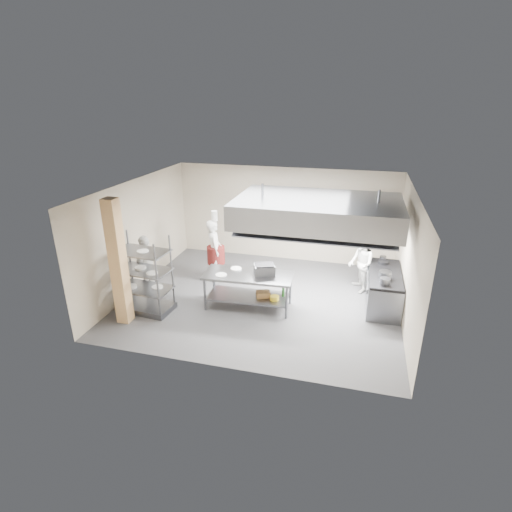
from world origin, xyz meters
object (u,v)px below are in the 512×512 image
(pass_rack, at_px, (144,274))
(chef_plating, at_px, (147,266))
(island, at_px, (248,291))
(chef_line, at_px, (361,264))
(cooking_range, at_px, (383,290))
(chef_head, at_px, (214,251))
(griddle, at_px, (264,270))
(stockpot, at_px, (385,275))

(pass_rack, relative_size, chef_plating, 1.15)
(island, bearing_deg, chef_plating, 177.61)
(chef_line, bearing_deg, chef_plating, -89.09)
(chef_plating, bearing_deg, chef_line, 113.63)
(cooking_range, bearing_deg, chef_head, 175.84)
(chef_line, bearing_deg, chef_head, -101.90)
(chef_line, xyz_separation_m, griddle, (-2.31, -1.56, 0.23))
(pass_rack, relative_size, griddle, 3.90)
(pass_rack, xyz_separation_m, stockpot, (5.70, 1.39, 0.03))
(pass_rack, xyz_separation_m, chef_plating, (-0.33, 0.75, -0.13))
(chef_plating, distance_m, griddle, 3.16)
(stockpot, bearing_deg, chef_head, 170.98)
(pass_rack, xyz_separation_m, chef_head, (1.05, 2.13, -0.07))
(island, distance_m, griddle, 0.70)
(island, xyz_separation_m, pass_rack, (-2.43, -0.79, 0.52))
(griddle, xyz_separation_m, stockpot, (2.88, 0.50, -0.03))
(chef_plating, bearing_deg, island, 97.15)
(island, bearing_deg, chef_head, 132.65)
(griddle, bearing_deg, island, 174.12)
(pass_rack, distance_m, griddle, 2.96)
(chef_line, distance_m, griddle, 2.79)
(pass_rack, height_order, griddle, pass_rack)
(pass_rack, relative_size, stockpot, 6.67)
(island, height_order, stockpot, stockpot)
(cooking_range, bearing_deg, stockpot, -96.39)
(chef_line, distance_m, stockpot, 1.22)
(cooking_range, relative_size, stockpot, 6.85)
(island, distance_m, chef_plating, 2.80)
(chef_plating, height_order, stockpot, chef_plating)
(pass_rack, bearing_deg, chef_plating, 118.72)
(chef_head, height_order, stockpot, chef_head)
(cooking_range, relative_size, griddle, 4.01)
(pass_rack, bearing_deg, griddle, 22.34)
(pass_rack, xyz_separation_m, chef_line, (5.13, 2.45, -0.17))
(island, height_order, chef_head, chef_head)
(island, xyz_separation_m, stockpot, (3.27, 0.60, 0.55))
(island, relative_size, chef_line, 1.37)
(pass_rack, relative_size, chef_line, 1.21)
(pass_rack, height_order, chef_plating, pass_rack)
(chef_head, distance_m, griddle, 2.16)
(stockpot, bearing_deg, chef_line, 118.36)
(chef_head, xyz_separation_m, griddle, (1.77, -1.23, 0.12))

